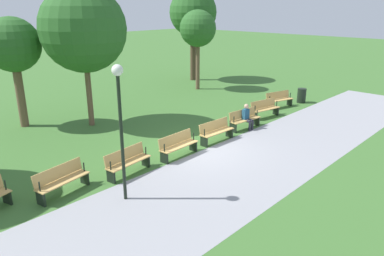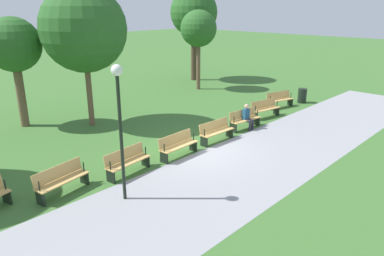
{
  "view_description": "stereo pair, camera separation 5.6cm",
  "coord_description": "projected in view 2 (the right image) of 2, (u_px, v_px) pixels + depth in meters",
  "views": [
    {
      "loc": [
        10.23,
        9.28,
        5.53
      ],
      "look_at": [
        -0.0,
        -0.42,
        0.8
      ],
      "focal_mm": 34.14,
      "sensor_mm": 36.0,
      "label": 1
    },
    {
      "loc": [
        10.19,
        9.32,
        5.53
      ],
      "look_at": [
        -0.0,
        -0.42,
        0.8
      ],
      "focal_mm": 34.14,
      "sensor_mm": 36.0,
      "label": 2
    }
  ],
  "objects": [
    {
      "name": "bench_1",
      "position": [
        265.0,
        108.0,
        18.96
      ],
      "size": [
        1.8,
        0.77,
        0.89
      ],
      "rotation": [
        0.0,
        0.0,
        -0.18
      ],
      "color": "tan",
      "rests_on": "ground"
    },
    {
      "name": "bench_6",
      "position": [
        61.0,
        179.0,
        11.19
      ],
      "size": [
        1.8,
        0.77,
        0.89
      ],
      "rotation": [
        0.0,
        0.0,
        0.18
      ],
      "color": "tan",
      "rests_on": "ground"
    },
    {
      "name": "tree_1",
      "position": [
        194.0,
        13.0,
        27.11
      ],
      "size": [
        3.52,
        3.52,
        6.83
      ],
      "color": "#4C3828",
      "rests_on": "ground"
    },
    {
      "name": "bench_3",
      "position": [
        216.0,
        131.0,
        15.54
      ],
      "size": [
        1.76,
        0.53,
        0.89
      ],
      "rotation": [
        0.0,
        0.0,
        -0.04
      ],
      "color": "tan",
      "rests_on": "ground"
    },
    {
      "name": "bench_4",
      "position": [
        178.0,
        145.0,
        13.98
      ],
      "size": [
        1.76,
        0.53,
        0.89
      ],
      "rotation": [
        0.0,
        0.0,
        0.04
      ],
      "color": "tan",
      "rests_on": "ground"
    },
    {
      "name": "tree_3",
      "position": [
        199.0,
        29.0,
        24.25
      ],
      "size": [
        2.43,
        2.43,
        5.32
      ],
      "color": "brown",
      "rests_on": "ground"
    },
    {
      "name": "lamp_post",
      "position": [
        119.0,
        109.0,
        10.13
      ],
      "size": [
        0.32,
        0.32,
        4.05
      ],
      "color": "black",
      "rests_on": "ground"
    },
    {
      "name": "tree_0",
      "position": [
        14.0,
        46.0,
        16.51
      ],
      "size": [
        2.48,
        2.48,
        5.11
      ],
      "color": "brown",
      "rests_on": "ground"
    },
    {
      "name": "path_paving",
      "position": [
        247.0,
        165.0,
        13.3
      ],
      "size": [
        30.17,
        4.37,
        0.01
      ],
      "primitive_type": "cube",
      "color": "#939399",
      "rests_on": "ground"
    },
    {
      "name": "bench_2",
      "position": [
        244.0,
        119.0,
        17.2
      ],
      "size": [
        1.78,
        0.66,
        0.89
      ],
      "rotation": [
        0.0,
        0.0,
        -0.11
      ],
      "color": "tan",
      "rests_on": "ground"
    },
    {
      "name": "tree_4",
      "position": [
        84.0,
        29.0,
        16.44
      ],
      "size": [
        3.92,
        3.92,
        6.51
      ],
      "color": "brown",
      "rests_on": "ground"
    },
    {
      "name": "person_seated",
      "position": [
        247.0,
        116.0,
        17.06
      ],
      "size": [
        0.36,
        0.54,
        1.2
      ],
      "rotation": [
        0.0,
        0.0,
        -0.11
      ],
      "color": "navy",
      "rests_on": "ground"
    },
    {
      "name": "ground_plane",
      "position": [
        199.0,
        149.0,
        14.85
      ],
      "size": [
        120.0,
        120.0,
        0.0
      ],
      "primitive_type": "plane",
      "color": "#3D6B2D"
    },
    {
      "name": "trash_bin",
      "position": [
        302.0,
        96.0,
        21.8
      ],
      "size": [
        0.51,
        0.51,
        0.86
      ],
      "primitive_type": "cylinder",
      "color": "black",
      "rests_on": "ground"
    },
    {
      "name": "bench_5",
      "position": [
        127.0,
        161.0,
        12.53
      ],
      "size": [
        1.78,
        0.66,
        0.89
      ],
      "rotation": [
        0.0,
        0.0,
        0.11
      ],
      "color": "tan",
      "rests_on": "ground"
    },
    {
      "name": "bench_0",
      "position": [
        279.0,
        99.0,
        20.79
      ],
      "size": [
        1.81,
        0.89,
        0.89
      ],
      "rotation": [
        0.0,
        0.0,
        -0.25
      ],
      "color": "tan",
      "rests_on": "ground"
    }
  ]
}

